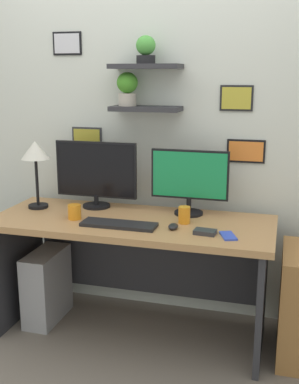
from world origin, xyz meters
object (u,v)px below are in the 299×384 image
computer_mouse (173,226)px  monitor_left (96,173)px  computer_tower_left (47,286)px  monitor_right (190,179)px  desk_lamp (35,155)px  scissors_tray (205,232)px  cell_phone (228,236)px  keyboard (119,224)px  pen_cup (184,215)px  desk (134,249)px  coffee_mug (75,212)px

computer_mouse → monitor_left: bearing=151.4°
computer_mouse → computer_tower_left: bearing=172.6°
monitor_right → desk_lamp: size_ratio=1.10×
scissors_tray → cell_phone: bearing=-4.5°
monitor_left → keyboard: (0.28, -0.36, -0.22)m
pen_cup → scissors_tray: 0.23m
scissors_tray → monitor_left: bearing=155.1°
desk_lamp → desk: bearing=-3.0°
scissors_tray → pen_cup: bearing=132.4°
computer_mouse → desk_lamp: 1.03m
cell_phone → pen_cup: 0.33m
coffee_mug → pen_cup: (0.66, 0.10, 0.01)m
monitor_right → computer_tower_left: monitor_right is taller
pen_cup → scissors_tray: pen_cup is taller
monitor_right → computer_tower_left: 1.19m
monitor_right → scissors_tray: bearing=-65.9°
monitor_left → pen_cup: monitor_left is taller
computer_mouse → desk_lamp: desk_lamp is taller
computer_mouse → coffee_mug: 0.62m
monitor_left → monitor_right: (0.62, -0.00, -0.01)m
coffee_mug → computer_tower_left: (-0.26, 0.09, -0.56)m
monitor_left → coffee_mug: monitor_left is taller
monitor_right → cell_phone: size_ratio=3.46×
keyboard → desk_lamp: bearing=160.1°
monitor_left → desk_lamp: 0.40m
pen_cup → monitor_left: bearing=162.6°
desk → monitor_left: (-0.31, 0.16, 0.44)m
desk → scissors_tray: bearing=-23.2°
computer_mouse → scissors_tray: bearing=-11.8°
coffee_mug → computer_mouse: bearing=-2.4°
monitor_left → computer_mouse: bearing=-28.6°
desk → monitor_left: 0.56m
scissors_tray → computer_tower_left: scissors_tray is taller
cell_phone → pen_cup: size_ratio=1.40×
monitor_left → keyboard: bearing=-52.0°
monitor_right → keyboard: (-0.34, -0.36, -0.21)m
computer_mouse → cell_phone: computer_mouse is taller
pen_cup → computer_tower_left: pen_cup is taller
coffee_mug → scissors_tray: size_ratio=0.75×
desk → desk_lamp: bearing=177.0°
cell_phone → keyboard: bearing=157.5°
desk → cell_phone: cell_phone is taller
cell_phone → scissors_tray: bearing=154.5°
monitor_left → computer_mouse: size_ratio=6.11×
keyboard → computer_mouse: computer_mouse is taller
monitor_right → pen_cup: bearing=-86.8°
monitor_left → desk_lamp: (-0.36, -0.13, 0.12)m
desk → computer_mouse: size_ratio=18.97×
monitor_right → scissors_tray: 0.45m
computer_tower_left → computer_mouse: bearing=-7.4°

